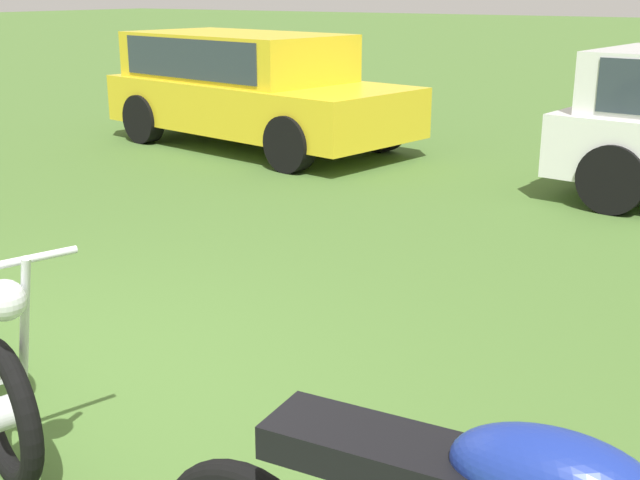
{
  "coord_description": "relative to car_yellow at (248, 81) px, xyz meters",
  "views": [
    {
      "loc": [
        3.36,
        -2.14,
        1.98
      ],
      "look_at": [
        0.74,
        1.79,
        0.53
      ],
      "focal_mm": 46.08,
      "sensor_mm": 36.0,
      "label": 1
    }
  ],
  "objects": [
    {
      "name": "car_yellow",
      "position": [
        0.0,
        0.0,
        0.0
      ],
      "size": [
        4.34,
        2.37,
        1.43
      ],
      "rotation": [
        0.0,
        0.0,
        -0.15
      ],
      "color": "gold",
      "rests_on": "ground"
    }
  ]
}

